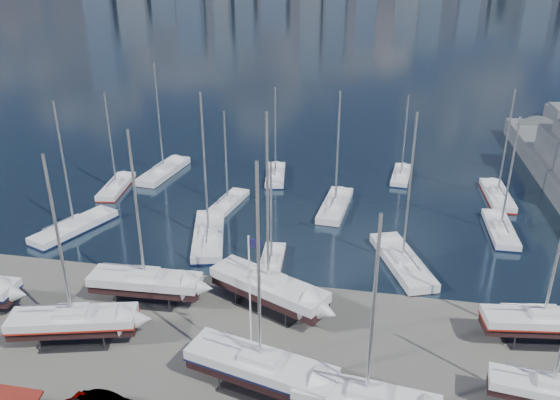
# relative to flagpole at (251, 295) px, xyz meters

# --- Properties ---
(ground) EXTENTS (1400.00, 1400.00, 0.00)m
(ground) POSITION_rel_flagpole_xyz_m (0.18, 1.82, -6.29)
(ground) COLOR #605E59
(ground) RESTS_ON ground
(water) EXTENTS (1400.00, 600.00, 0.40)m
(water) POSITION_rel_flagpole_xyz_m (0.18, 311.82, -6.44)
(water) COLOR #19253A
(water) RESTS_ON ground
(sailboat_cradle_1) EXTENTS (10.23, 5.19, 15.93)m
(sailboat_cradle_1) POSITION_rel_flagpole_xyz_m (-14.47, 0.02, -4.23)
(sailboat_cradle_1) COLOR #2D2D33
(sailboat_cradle_1) RESTS_ON ground
(sailboat_cradle_2) EXTENTS (9.92, 3.15, 16.02)m
(sailboat_cradle_2) POSITION_rel_flagpole_xyz_m (-11.24, 6.45, -4.22)
(sailboat_cradle_2) COLOR #2D2D33
(sailboat_cradle_2) RESTS_ON ground
(sailboat_cradle_3) EXTENTS (11.21, 5.57, 17.34)m
(sailboat_cradle_3) POSITION_rel_flagpole_xyz_m (1.20, -2.54, -4.15)
(sailboat_cradle_3) COLOR #2D2D33
(sailboat_cradle_3) RESTS_ON ground
(sailboat_cradle_4) EXTENTS (11.17, 7.46, 17.68)m
(sailboat_cradle_4) POSITION_rel_flagpole_xyz_m (-0.35, 7.51, -4.13)
(sailboat_cradle_4) COLOR #2D2D33
(sailboat_cradle_4) RESTS_ON ground
(sailboat_cradle_6) EXTENTS (9.51, 3.80, 15.02)m
(sailboat_cradle_6) POSITION_rel_flagpole_xyz_m (21.85, 6.97, -4.27)
(sailboat_cradle_6) COLOR #2D2D33
(sailboat_cradle_6) RESTS_ON ground
(sailboat_cradle_7) EXTENTS (8.05, 3.15, 13.03)m
(sailboat_cradle_7) POSITION_rel_flagpole_xyz_m (20.57, -0.88, -4.37)
(sailboat_cradle_7) COLOR #2D2D33
(sailboat_cradle_7) RESTS_ON ground
(sailboat_moored_0) EXTENTS (6.48, 10.81, 15.63)m
(sailboat_moored_0) POSITION_rel_flagpole_xyz_m (-25.06, 18.20, -5.99)
(sailboat_moored_0) COLOR black
(sailboat_moored_0) RESTS_ON water
(sailboat_moored_1) EXTENTS (3.74, 9.42, 13.70)m
(sailboat_moored_1) POSITION_rel_flagpole_xyz_m (-26.05, 30.59, -5.99)
(sailboat_moored_1) COLOR black
(sailboat_moored_1) RESTS_ON water
(sailboat_moored_2) EXTENTS (4.29, 11.25, 16.57)m
(sailboat_moored_2) POSITION_rel_flagpole_xyz_m (-21.94, 37.10, -5.97)
(sailboat_moored_2) COLOR black
(sailboat_moored_2) RESTS_ON water
(sailboat_moored_3) EXTENTS (6.08, 11.89, 17.11)m
(sailboat_moored_3) POSITION_rel_flagpole_xyz_m (-9.45, 18.94, -5.98)
(sailboat_moored_3) COLOR black
(sailboat_moored_3) RESTS_ON water
(sailboat_moored_4) EXTENTS (3.64, 8.66, 12.68)m
(sailboat_moored_4) POSITION_rel_flagpole_xyz_m (-9.87, 28.08, -5.97)
(sailboat_moored_4) COLOR black
(sailboat_moored_4) RESTS_ON water
(sailboat_moored_5) EXTENTS (3.85, 9.28, 13.46)m
(sailboat_moored_5) POSITION_rel_flagpole_xyz_m (-5.91, 38.70, -5.99)
(sailboat_moored_5) COLOR black
(sailboat_moored_5) RESTS_ON water
(sailboat_moored_6) EXTENTS (2.80, 7.93, 11.62)m
(sailboat_moored_6) POSITION_rel_flagpole_xyz_m (-1.54, 14.60, -5.98)
(sailboat_moored_6) COLOR black
(sailboat_moored_6) RESTS_ON water
(sailboat_moored_7) EXTENTS (3.74, 10.40, 15.38)m
(sailboat_moored_7) POSITION_rel_flagpole_xyz_m (3.39, 29.70, -5.97)
(sailboat_moored_7) COLOR black
(sailboat_moored_7) RESTS_ON water
(sailboat_moored_8) EXTENTS (3.13, 8.47, 12.37)m
(sailboat_moored_8) POSITION_rel_flagpole_xyz_m (11.53, 42.09, -5.99)
(sailboat_moored_8) COLOR black
(sailboat_moored_8) RESTS_ON water
(sailboat_moored_9) EXTENTS (6.76, 11.31, 16.51)m
(sailboat_moored_9) POSITION_rel_flagpole_xyz_m (11.29, 17.20, -5.97)
(sailboat_moored_9) COLOR black
(sailboat_moored_9) RESTS_ON water
(sailboat_moored_10) EXTENTS (2.78, 9.44, 14.05)m
(sailboat_moored_10) POSITION_rel_flagpole_xyz_m (22.25, 26.68, -5.99)
(sailboat_moored_10) COLOR black
(sailboat_moored_10) RESTS_ON water
(sailboat_moored_11) EXTENTS (3.14, 10.03, 14.85)m
(sailboat_moored_11) POSITION_rel_flagpole_xyz_m (23.58, 36.87, -5.99)
(sailboat_moored_11) COLOR black
(sailboat_moored_11) RESTS_ON water
(flagpole) EXTENTS (0.98, 0.12, 11.03)m
(flagpole) POSITION_rel_flagpole_xyz_m (0.00, 0.00, 0.00)
(flagpole) COLOR white
(flagpole) RESTS_ON ground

